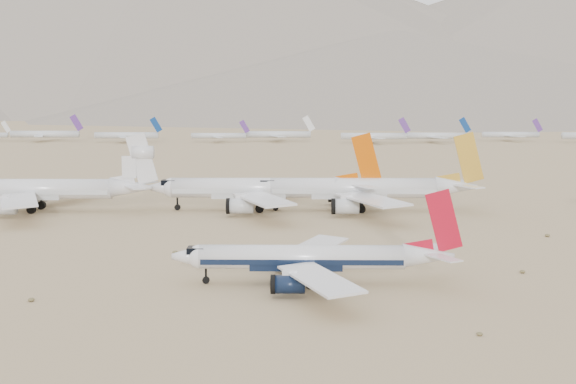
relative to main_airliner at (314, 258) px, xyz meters
name	(u,v)px	position (x,y,z in m)	size (l,w,h in m)	color
ground	(362,275)	(7.22, 5.38, -3.77)	(7000.00, 7000.00, 0.00)	olive
main_airliner	(314,258)	(0.00, 0.00, 0.00)	(38.83, 37.92, 13.70)	silver
row2_gold_tail	(363,189)	(12.91, 68.32, 1.44)	(52.34, 51.19, 18.63)	silver
row2_orange_tail	(263,189)	(-10.62, 68.50, 1.41)	(51.73, 50.60, 18.45)	silver
row2_white_trijet	(41,189)	(-62.38, 66.21, 1.59)	(52.17, 50.99, 18.49)	silver
distant_storage_row	(341,135)	(23.39, 346.12, 0.66)	(563.17, 59.72, 14.79)	silver
mountain_range	(333,30)	(77.40, 1653.40, 186.55)	(7354.00, 3024.00, 470.00)	slate
desert_scrub	(118,323)	(-23.14, -19.10, -3.48)	(206.06, 121.67, 0.63)	brown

